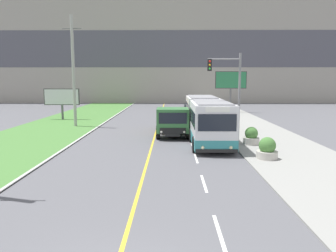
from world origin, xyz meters
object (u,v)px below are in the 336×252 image
Objects in this scene: city_bus at (206,118)px; billboard_small at (62,98)px; car_distant at (191,111)px; planter_round_second at (251,137)px; traffic_light_mast at (230,87)px; dump_truck at (173,122)px; billboard_large at (231,82)px; planter_round_near at (267,149)px; utility_pole_far at (73,71)px.

city_bus is 18.84m from billboard_small.
car_distant is 17.47m from planter_round_second.
traffic_light_mast reaches higher than car_distant.
dump_truck is 20.66m from billboard_large.
dump_truck reaches higher than planter_round_second.
billboard_large is (5.70, 5.28, 3.47)m from car_distant.
billboard_small reaches higher than planter_round_near.
billboard_large is (5.38, 19.75, 2.61)m from city_bus.
planter_round_second is at bearing -31.58° from utility_pole_far.
city_bus is 2.90× the size of car_distant.
billboard_small is (-14.52, -2.89, 1.76)m from car_distant.
dump_truck is 5.65× the size of planter_round_second.
utility_pole_far is (-11.85, 6.30, 3.69)m from city_bus.
utility_pole_far is 2.65× the size of billboard_small.
car_distant is 3.56× the size of planter_round_second.
planter_round_near is 4.04m from planter_round_second.
traffic_light_mast is at bearing -33.10° from utility_pole_far.
utility_pole_far is 20.12m from planter_round_near.
utility_pole_far is 8.50× the size of planter_round_near.
utility_pole_far is (-9.32, 5.40, 4.07)m from dump_truck.
dump_truck is 1.23× the size of billboard_large.
dump_truck is 5.59× the size of planter_round_near.
planter_round_near is (17.58, -18.33, -1.84)m from billboard_small.
utility_pole_far is 17.84m from planter_round_second.
planter_round_second is at bearing 88.82° from planter_round_near.
dump_truck is at bearing -112.76° from billboard_large.
utility_pole_far reaches higher than billboard_small.
traffic_light_mast is 5.11× the size of planter_round_near.
utility_pole_far is 15.84m from traffic_light_mast.
planter_round_near is at bearing -72.89° from traffic_light_mast.
city_bus is 10.31× the size of planter_round_second.
utility_pole_far is at bearing -60.49° from billboard_small.
billboard_large is 4.53× the size of planter_round_near.
planter_round_near is at bearing -91.18° from planter_round_second.
planter_round_second is (17.66, -14.30, -1.85)m from billboard_small.
traffic_light_mast is (3.91, -3.22, 2.79)m from dump_truck.
utility_pole_far is at bearing 146.90° from traffic_light_mast.
car_distant is 0.78× the size of billboard_large.
billboard_small is 25.46m from planter_round_near.
billboard_small is (-16.21, 13.90, -1.51)m from traffic_light_mast.
traffic_light_mast is at bearing 107.11° from planter_round_near.
utility_pole_far reaches higher than billboard_large.
billboard_small is at bearing 139.40° from traffic_light_mast.
billboard_large reaches higher than car_distant.
traffic_light_mast is (1.38, -2.32, 2.41)m from city_bus.
billboard_large is at bearing 84.31° from planter_round_near.
dump_truck is 6.49m from planter_round_second.
city_bus is 1.82× the size of dump_truck.
traffic_light_mast is 1.13× the size of billboard_large.
dump_truck is at bearing 124.55° from planter_round_near.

